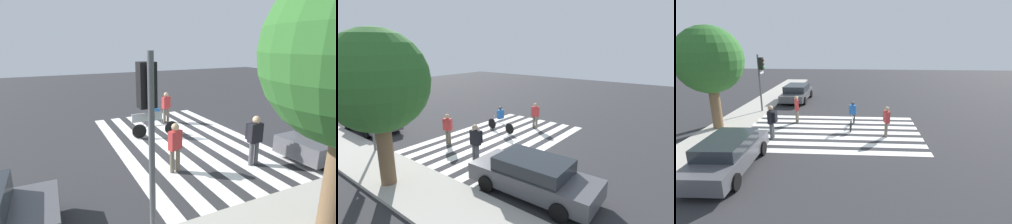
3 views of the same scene
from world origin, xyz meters
The scene contains 11 objects.
ground_plane centered at (0.00, 0.00, 0.00)m, with size 60.00×60.00×0.00m, color #2D2D30.
sidewalk_curb centered at (0.00, 6.25, 0.07)m, with size 36.00×2.50×0.14m.
crosswalk_stripes centered at (0.00, 0.00, 0.00)m, with size 6.02×10.00×0.01m.
traffic_light centered at (3.65, 5.33, 2.89)m, with size 0.60×0.50×4.13m.
street_tree centered at (-0.05, 6.73, 4.04)m, with size 3.70×3.70×5.93m.
pedestrian_adult_yellow_jacket centered at (1.62, 2.42, 0.98)m, with size 0.53×0.37×1.73m.
pedestrian_adult_blue_shirt centered at (-0.56, -3.02, 0.96)m, with size 0.51×0.34×1.71m.
pedestrian_adult_tall_backpack centered at (-1.18, 3.08, 1.07)m, with size 0.51×0.43×1.83m.
cyclist_far_lane centered at (0.84, -1.15, 0.87)m, with size 2.25×0.42×1.62m.
car_parked_silver_sedan centered at (-4.72, 3.76, 0.72)m, with size 4.78×2.09×1.39m.
car_parked_far_curb centered at (7.49, 3.81, 0.70)m, with size 4.37×2.10×1.37m.
Camera 2 is at (-9.27, 11.13, 5.27)m, focal length 28.00 mm.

